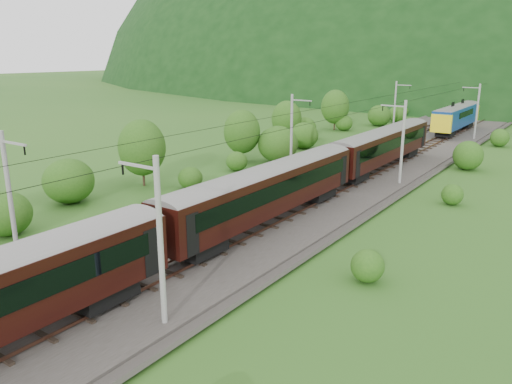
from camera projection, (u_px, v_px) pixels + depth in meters
The scene contains 14 objects.
ground at pixel (83, 293), 27.02m from camera, with size 600.00×600.00×0.00m, color #295A1C.
railbed at pixel (204, 237), 34.87m from camera, with size 14.00×220.00×0.30m, color #38332D.
track_left at pixel (179, 227), 36.13m from camera, with size 2.40×220.00×0.27m.
track_right at pixel (231, 241), 33.48m from camera, with size 2.40×220.00×0.27m.
catenary_left at pixel (292, 129), 54.44m from camera, with size 2.54×192.28×8.00m.
catenary_right at pixel (402, 140), 47.68m from camera, with size 2.54×192.28×8.00m.
overhead_wires at pixel (201, 138), 33.00m from camera, with size 4.83×198.00×0.03m.
mountain_ridge at pixel (353, 73), 330.05m from camera, with size 336.00×280.00×132.00m, color black.
train at pixel (151, 226), 27.09m from camera, with size 2.94×141.15×5.10m.
hazard_post_near at pixel (398, 142), 66.44m from camera, with size 0.17×0.17×1.62m, color red.
hazard_post_far at pixel (439, 127), 79.63m from camera, with size 0.18×0.18×1.71m, color red.
signal at pixel (368, 139), 65.99m from camera, with size 0.24×0.24×2.13m.
vegetation_left at pixel (165, 156), 49.83m from camera, with size 13.01×150.64×6.73m.
vegetation_right at pixel (379, 249), 29.85m from camera, with size 7.05×100.76×2.92m.
Camera 1 is at (21.77, -14.73, 12.52)m, focal length 35.00 mm.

